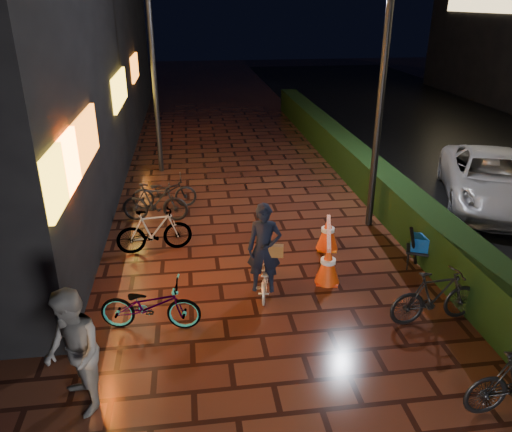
{
  "coord_description": "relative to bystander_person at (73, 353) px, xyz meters",
  "views": [
    {
      "loc": [
        -1.54,
        -5.95,
        4.97
      ],
      "look_at": [
        -0.34,
        2.85,
        1.1
      ],
      "focal_mm": 35.0,
      "sensor_mm": 36.0,
      "label": 1
    }
  ],
  "objects": [
    {
      "name": "lamp_post_sf",
      "position": [
        0.67,
        9.93,
        2.15
      ],
      "size": [
        0.53,
        0.15,
        5.52
      ],
      "color": "black",
      "rests_on": "ground"
    },
    {
      "name": "cyclist",
      "position": [
        2.8,
        2.43,
        -0.22
      ],
      "size": [
        0.69,
        1.3,
        1.78
      ],
      "color": "silver",
      "rests_on": "ground"
    },
    {
      "name": "bystander_person",
      "position": [
        0.0,
        0.0,
        0.0
      ],
      "size": [
        0.99,
        1.07,
        1.77
      ],
      "primitive_type": "imported",
      "rotation": [
        0.0,
        0.0,
        -1.1
      ],
      "color": "slate",
      "rests_on": "ground"
    },
    {
      "name": "cart_assembly",
      "position": [
        6.01,
        2.97,
        -0.37
      ],
      "size": [
        0.71,
        0.61,
        0.99
      ],
      "color": "black",
      "rests_on": "ground"
    },
    {
      "name": "hedge",
      "position": [
        6.43,
        8.63,
        -0.38
      ],
      "size": [
        0.7,
        20.0,
        1.0
      ],
      "primitive_type": "cube",
      "color": "black",
      "rests_on": "ground"
    },
    {
      "name": "ground",
      "position": [
        3.13,
        0.63,
        -0.88
      ],
      "size": [
        80.0,
        80.0,
        0.0
      ],
      "primitive_type": "plane",
      "color": "#381911",
      "rests_on": "ground"
    },
    {
      "name": "traffic_barrier",
      "position": [
        4.24,
        3.35,
        -0.51
      ],
      "size": [
        0.87,
        1.86,
        0.76
      ],
      "color": "red",
      "rests_on": "ground"
    },
    {
      "name": "van",
      "position": [
        9.31,
        5.97,
        -0.2
      ],
      "size": [
        3.91,
        5.36,
        1.35
      ],
      "primitive_type": "imported",
      "rotation": [
        0.0,
        0.0,
        -0.38
      ],
      "color": "silver",
      "rests_on": "ground"
    },
    {
      "name": "parked_bikes_storefront",
      "position": [
        0.79,
        4.7,
        -0.43
      ],
      "size": [
        1.84,
        5.92,
        0.95
      ],
      "color": "black",
      "rests_on": "ground"
    },
    {
      "name": "parked_bikes_hedge",
      "position": [
        5.56,
        0.2,
        -0.41
      ],
      "size": [
        1.81,
        2.55,
        0.95
      ],
      "color": "black",
      "rests_on": "ground"
    },
    {
      "name": "lamp_post_hedge",
      "position": [
        5.75,
        5.13,
        2.33
      ],
      "size": [
        0.56,
        0.16,
        5.84
      ],
      "color": "black",
      "rests_on": "ground"
    }
  ]
}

